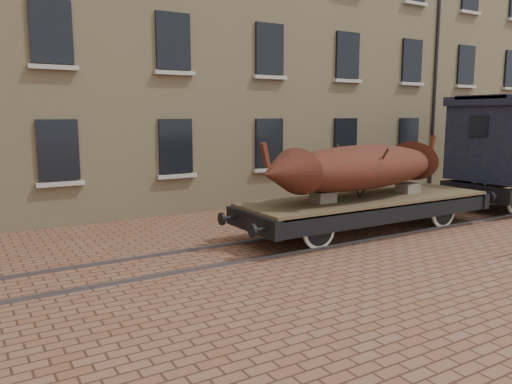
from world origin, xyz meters
TOP-DOWN VIEW (x-y plane):
  - ground at (0.00, 0.00)m, footprint 90.00×90.00m
  - warehouse_cream at (3.00, 9.99)m, footprint 40.00×10.19m
  - rail_track at (0.00, 0.00)m, footprint 30.00×1.52m
  - flatcar_wagon at (1.00, 0.00)m, footprint 8.22×2.23m
  - iron_boat at (0.70, 0.00)m, footprint 6.73×2.53m

SIDE VIEW (x-z plane):
  - ground at x=0.00m, z-range 0.00..0.00m
  - rail_track at x=0.00m, z-range 0.00..0.06m
  - flatcar_wagon at x=1.00m, z-range 0.15..1.39m
  - iron_boat at x=0.70m, z-range 0.99..2.60m
  - warehouse_cream at x=3.00m, z-range 0.00..14.00m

